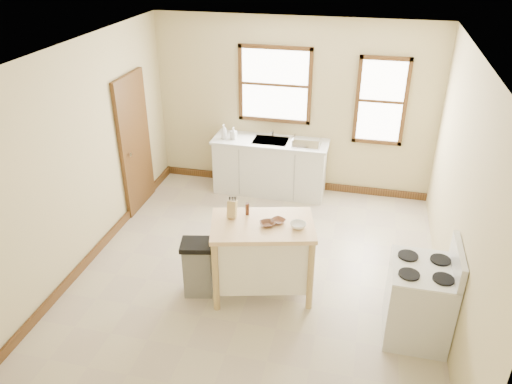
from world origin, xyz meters
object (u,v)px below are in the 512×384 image
kitchen_island (262,258)px  bowl_b (278,221)px  soap_bottle_a (224,132)px  pepper_grinder (247,209)px  soap_bottle_b (234,133)px  gas_stove (420,291)px  bowl_c (298,225)px  trash_bin (198,268)px  knife_block (232,210)px  dish_rack (307,142)px  bowl_a (267,224)px

kitchen_island → bowl_b: 0.53m
soap_bottle_a → bowl_b: soap_bottle_a is taller
kitchen_island → pepper_grinder: pepper_grinder is taller
soap_bottle_b → pepper_grinder: size_ratio=1.31×
pepper_grinder → kitchen_island: bearing=-35.2°
kitchen_island → gas_stove: gas_stove is taller
bowl_c → trash_bin: bearing=-169.6°
soap_bottle_a → kitchen_island: bearing=-56.0°
knife_block → trash_bin: (-0.37, -0.26, -0.70)m
kitchen_island → bowl_b: size_ratio=7.60×
kitchen_island → soap_bottle_b: bearing=98.2°
bowl_b → bowl_c: bearing=-13.2°
gas_stove → soap_bottle_a: bearing=136.6°
dish_rack → knife_block: knife_block is taller
dish_rack → trash_bin: size_ratio=0.61×
pepper_grinder → gas_stove: gas_stove is taller
soap_bottle_b → bowl_a: soap_bottle_b is taller
pepper_grinder → bowl_c: pepper_grinder is taller
kitchen_island → knife_block: bearing=156.7°
knife_block → gas_stove: (2.15, -0.39, -0.48)m
kitchen_island → gas_stove: 1.80m
soap_bottle_a → trash_bin: 2.79m
soap_bottle_a → bowl_b: 2.76m
pepper_grinder → bowl_b: bearing=-13.0°
knife_block → pepper_grinder: knife_block is taller
dish_rack → pepper_grinder: (-0.37, -2.34, 0.06)m
soap_bottle_a → bowl_a: 2.79m
trash_bin → gas_stove: bearing=-15.0°
trash_bin → knife_block: bearing=23.4°
dish_rack → gas_stove: bearing=-79.0°
knife_block → kitchen_island: bearing=-10.1°
knife_block → bowl_b: 0.55m
soap_bottle_b → bowl_b: bearing=-51.1°
soap_bottle_a → bowl_c: (1.60, -2.46, -0.05)m
gas_stove → bowl_c: bearing=166.0°
trash_bin → gas_stove: 2.52m
trash_bin → bowl_c: bearing=-1.7°
soap_bottle_b → pepper_grinder: (0.82, -2.34, 0.02)m
soap_bottle_a → knife_block: bearing=-63.0°
bowl_a → bowl_b: bearing=40.5°
dish_rack → trash_bin: dish_rack is taller
dish_rack → bowl_b: dish_rack is taller
soap_bottle_a → dish_rack: size_ratio=0.54×
pepper_grinder → trash_bin: pepper_grinder is taller
pepper_grinder → bowl_b: 0.40m
trash_bin → soap_bottle_b: bearing=84.2°
dish_rack → soap_bottle_b: bearing=161.4°
bowl_b → gas_stove: (1.60, -0.40, -0.40)m
kitchen_island → bowl_c: size_ratio=6.56×
dish_rack → bowl_b: size_ratio=2.82×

